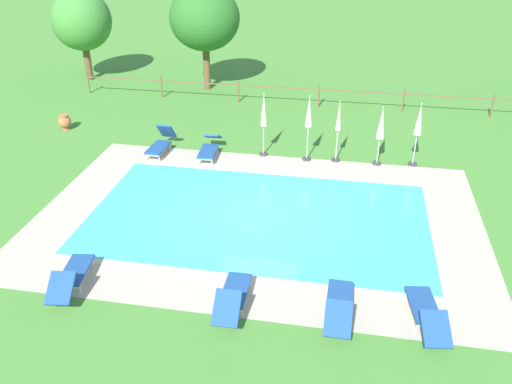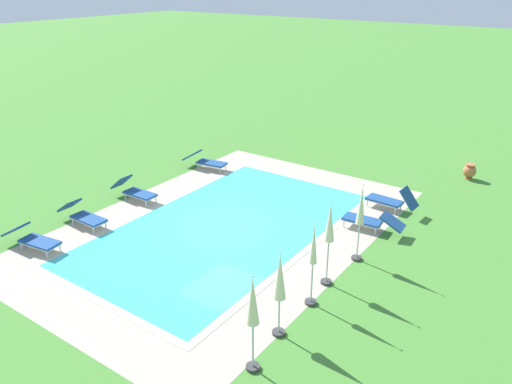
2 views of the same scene
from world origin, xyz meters
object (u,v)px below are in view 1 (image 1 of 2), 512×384
Objects in this scene: patio_umbrella_closed_row_centre at (309,117)px; tree_centre at (205,18)px; sun_lounger_south_mid at (427,312)px; sun_lounger_south_near_corner at (209,147)px; sun_lounger_north_end at (72,275)px; patio_umbrella_closed_row_mid_east at (338,124)px; patio_umbrella_closed_row_west at (264,115)px; terracotta_urn_near_fence at (65,122)px; sun_lounger_north_mid at (339,304)px; sun_lounger_north_far at (233,295)px; sun_lounger_north_near_steps at (161,143)px; patio_umbrella_closed_row_east at (419,124)px; tree_far_west at (81,21)px; patio_umbrella_closed_row_mid_west at (381,127)px.

tree_centre is (-5.98, 7.89, 1.84)m from patio_umbrella_closed_row_centre.
sun_lounger_south_mid is 0.84× the size of patio_umbrella_closed_row_centre.
sun_lounger_south_near_corner is 0.99× the size of sun_lounger_south_mid.
patio_umbrella_closed_row_mid_east is (6.13, 8.78, 1.12)m from sun_lounger_north_end.
terracotta_urn_near_fence is at bearing 173.05° from patio_umbrella_closed_row_west.
sun_lounger_north_mid is 0.80× the size of patio_umbrella_closed_row_centre.
sun_lounger_south_mid is 10.16m from patio_umbrella_closed_row_west.
sun_lounger_north_far is 0.79× the size of patio_umbrella_closed_row_centre.
patio_umbrella_closed_row_east is at bearing 3.53° from sun_lounger_north_near_steps.
sun_lounger_north_end is at bearing -65.52° from tree_far_west.
patio_umbrella_closed_row_east is 14.48m from terracotta_urn_near_fence.
sun_lounger_north_near_steps is 1.93m from sun_lounger_south_near_corner.
patio_umbrella_closed_row_west is (3.37, 8.81, 1.25)m from sun_lounger_north_end.
tree_far_west is at bearing 143.52° from patio_umbrella_closed_row_west.
sun_lounger_north_near_steps is at bearing -178.80° from sun_lounger_south_near_corner.
sun_lounger_north_far is 0.94× the size of sun_lounger_south_mid.
sun_lounger_north_near_steps reaches higher than terracotta_urn_near_fence.
patio_umbrella_closed_row_east is at bearing 1.19° from patio_umbrella_closed_row_west.
patio_umbrella_closed_row_mid_west is 1.33m from patio_umbrella_closed_row_east.
patio_umbrella_closed_row_mid_west is (1.02, 8.66, 1.13)m from sun_lounger_north_mid.
sun_lounger_north_mid is 0.85× the size of patio_umbrella_closed_row_mid_east.
sun_lounger_north_end is at bearing -85.93° from sun_lounger_north_near_steps.
sun_lounger_north_end is at bearing -124.93° from patio_umbrella_closed_row_mid_east.
sun_lounger_north_near_steps is 0.75× the size of patio_umbrella_closed_row_centre.
sun_lounger_south_near_corner is 6.43m from patio_umbrella_closed_row_mid_west.
sun_lounger_north_near_steps is 0.95× the size of sun_lounger_north_far.
patio_umbrella_closed_row_west is at bearing 69.10° from sun_lounger_north_end.
patio_umbrella_closed_row_east is at bearing -3.80° from terracotta_urn_near_fence.
patio_umbrella_closed_row_east is 3.60× the size of terracotta_urn_near_fence.
patio_umbrella_closed_row_mid_east is (-0.50, 8.68, 1.12)m from sun_lounger_north_mid.
patio_umbrella_closed_row_east is 18.65m from tree_far_west.
sun_lounger_south_near_corner is 3.97m from patio_umbrella_closed_row_centre.
patio_umbrella_closed_row_centre reaches higher than sun_lounger_south_mid.
patio_umbrella_closed_row_west is at bearing -61.02° from tree_centre.
sun_lounger_north_far is 0.95× the size of sun_lounger_north_end.
sun_lounger_north_mid is at bearing -79.51° from patio_umbrella_closed_row_centre.
patio_umbrella_closed_row_west reaches higher than patio_umbrella_closed_row_east.
patio_umbrella_closed_row_mid_east is at bearing -177.05° from patio_umbrella_closed_row_east.
patio_umbrella_closed_row_east is (2.33, 8.83, 1.26)m from sun_lounger_north_mid.
patio_umbrella_closed_row_west is (-5.25, 8.61, 1.26)m from sun_lounger_south_mid.
patio_umbrella_closed_row_centre is 1.11m from patio_umbrella_closed_row_mid_east.
sun_lounger_north_end is 0.85× the size of patio_umbrella_closed_row_west.
tree_centre is at bearing -3.99° from tree_far_west.
sun_lounger_north_far is 10.27m from patio_umbrella_closed_row_east.
tree_far_west is at bearing 114.48° from sun_lounger_north_end.
patio_umbrella_closed_row_mid_west is at bearing 96.35° from sun_lounger_south_mid.
sun_lounger_south_near_corner is at bearing -74.53° from tree_centre.
tree_far_west is (-12.81, 8.37, 1.42)m from patio_umbrella_closed_row_centre.
patio_umbrella_closed_row_mid_east is at bearing 179.09° from patio_umbrella_closed_row_mid_west.
sun_lounger_north_far is at bearing -176.82° from sun_lounger_south_mid.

